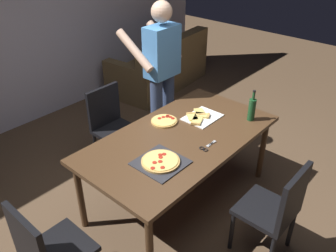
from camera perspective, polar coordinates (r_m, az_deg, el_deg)
ground_plane at (r=3.64m, az=1.81°, el=-11.68°), size 12.00×12.00×0.00m
back_wall at (r=4.88m, az=-23.04°, el=16.12°), size 6.40×0.10×2.80m
dining_table at (r=3.21m, az=2.01°, el=-2.67°), size 1.87×1.01×0.75m
chair_near_camera at (r=2.93m, az=17.35°, el=-12.57°), size 0.42×0.42×0.90m
chair_far_side at (r=3.91m, az=-9.26°, el=0.61°), size 0.42×0.42×0.90m
chair_left_end at (r=2.66m, az=-19.18°, el=-18.55°), size 0.42×0.42×0.90m
couch at (r=5.83m, az=-1.09°, el=9.31°), size 1.79×1.04×0.85m
person_serving_pizza at (r=3.90m, az=-1.12°, el=8.98°), size 0.55×0.54×1.75m
pepperoni_pizza_on_tray at (r=2.83m, az=-1.22°, el=-5.85°), size 0.37×0.37×0.04m
pizza_slices_on_towel at (r=3.47m, az=5.25°, el=1.51°), size 0.38×0.29×0.03m
wine_bottle at (r=3.47m, az=13.52°, el=2.71°), size 0.07×0.07×0.32m
kitchen_scissors at (r=3.04m, az=6.27°, el=-3.43°), size 0.19×0.08×0.01m
second_pizza_plain at (r=3.39m, az=-0.62°, el=0.84°), size 0.26×0.26×0.03m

